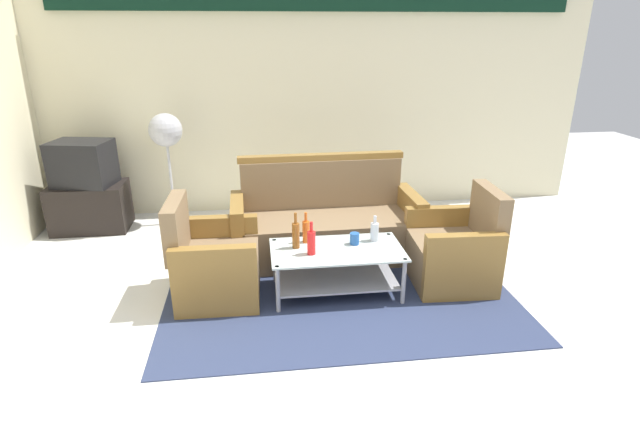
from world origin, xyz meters
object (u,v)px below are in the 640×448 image
Objects in this scene: armchair_left at (214,265)px; couch at (325,226)px; pedestal_fan at (166,137)px; armchair_right at (454,252)px; television at (83,163)px; bottle_orange at (306,231)px; coffee_table at (337,264)px; bottle_clear at (375,231)px; tv_stand at (90,207)px; bottle_brown at (296,235)px; cup at (355,239)px; bottle_red at (311,242)px.

couch is at bearing 124.56° from armchair_left.
armchair_left is at bearing -72.01° from pedestal_fan.
armchair_right is 1.25× the size of television.
bottle_orange is at bearing 97.81° from armchair_left.
couch is at bearing 89.20° from coffee_table.
couch is 0.74m from bottle_clear.
bottle_clear is 3.30m from tv_stand.
pedestal_fan is at bearing 138.45° from bottle_clear.
bottle_orange is at bearing -35.80° from tv_stand.
bottle_brown is (-0.33, 0.07, 0.26)m from coffee_table.
cup is at bearing 101.52° from couch.
armchair_left is 0.82m from bottle_orange.
tv_stand is (-1.47, 1.71, -0.03)m from armchair_left.
bottle_clear is at bearing 5.05° from bottle_brown.
armchair_right is 3.05× the size of bottle_red.
television is (-2.66, 1.72, 0.30)m from cup.
bottle_red is at bearing 152.27° from television.
bottle_orange is 0.40× the size of television.
armchair_left is 2.26m from tv_stand.
television reaches higher than bottle_red.
armchair_right is 3.14× the size of bottle_orange.
armchair_right is 1.31m from bottle_red.
couch is 0.77m from coffee_table.
armchair_left is 0.85m from bottle_red.
armchair_right is 0.67× the size of pedestal_fan.
coffee_table is at bearing 17.41° from bottle_red.
tv_stand is at bearing 147.06° from cup.
bottle_red is 1.03× the size of bottle_orange.
television reaches higher than bottle_orange.
bottle_brown is 1.14× the size of bottle_orange.
cup reaches higher than coffee_table.
couch is 2.68× the size of television.
armchair_right is at bearing 0.17° from bottle_brown.
tv_stand is (-2.50, 1.04, -0.06)m from couch.
bottle_brown is at bearing -132.01° from bottle_orange.
couch reaches higher than cup.
bottle_clear is (0.57, 0.20, -0.02)m from bottle_red.
coffee_table is (-1.06, -0.08, -0.02)m from armchair_right.
couch is at bearing 169.23° from television.
cup is 0.08× the size of pedestal_fan.
couch is 18.14× the size of cup.
couch is at bearing 102.68° from cup.
pedestal_fan is (-0.57, 1.76, 0.73)m from armchair_left.
coffee_table is 11.00× the size of cup.
armchair_right reaches higher than bottle_red.
pedestal_fan is at bearing 134.78° from cup.
television is (-1.47, 1.72, 0.47)m from armchair_left.
armchair_right is 3.73× the size of bottle_clear.
bottle_clear is at bearing -41.55° from pedestal_fan.
coffee_table is 0.34m from bottle_red.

